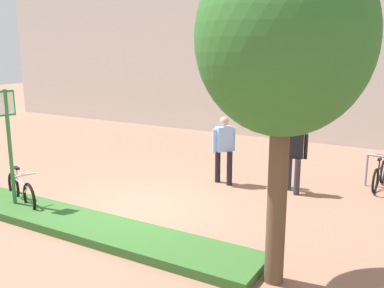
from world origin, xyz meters
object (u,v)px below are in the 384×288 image
(tree_sidewalk, at_px, (284,40))
(bollard_steel, at_px, (284,169))
(parking_sign_post, at_px, (9,133))
(person_suited_dark, at_px, (294,152))
(person_casual_tan, at_px, (224,146))
(bike_at_sign, at_px, (21,191))

(tree_sidewalk, distance_m, bollard_steel, 5.48)
(parking_sign_post, distance_m, person_suited_dark, 6.31)
(tree_sidewalk, relative_size, parking_sign_post, 1.88)
(person_casual_tan, bearing_deg, bike_at_sign, -129.82)
(tree_sidewalk, height_order, parking_sign_post, tree_sidewalk)
(person_casual_tan, bearing_deg, bollard_steel, 19.26)
(parking_sign_post, distance_m, person_casual_tan, 4.97)
(person_suited_dark, bearing_deg, parking_sign_post, -138.94)
(tree_sidewalk, height_order, bollard_steel, tree_sidewalk)
(bike_at_sign, bearing_deg, tree_sidewalk, -1.99)
(bike_at_sign, bearing_deg, person_casual_tan, 50.18)
(parking_sign_post, relative_size, bike_at_sign, 1.61)
(tree_sidewalk, relative_size, person_suited_dark, 2.80)
(bollard_steel, distance_m, person_casual_tan, 1.60)
(tree_sidewalk, bearing_deg, parking_sign_post, -179.80)
(tree_sidewalk, xyz_separation_m, person_suited_dark, (-1.00, 4.10, -2.50))
(tree_sidewalk, distance_m, person_suited_dark, 4.91)
(tree_sidewalk, relative_size, person_casual_tan, 2.80)
(person_suited_dark, height_order, person_casual_tan, same)
(parking_sign_post, height_order, person_suited_dark, parking_sign_post)
(parking_sign_post, bearing_deg, person_suited_dark, 41.06)
(person_suited_dark, distance_m, person_casual_tan, 1.74)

